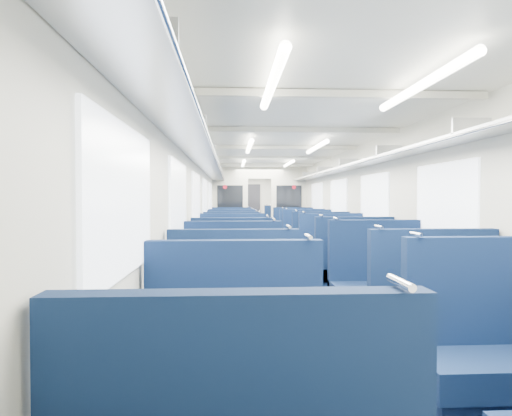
# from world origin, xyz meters

# --- Properties ---
(floor) EXTENTS (2.80, 18.00, 0.01)m
(floor) POSITION_xyz_m (0.00, 0.00, 0.00)
(floor) COLOR black
(floor) RESTS_ON ground
(ceiling) EXTENTS (2.80, 18.00, 0.01)m
(ceiling) POSITION_xyz_m (0.00, 0.00, 2.35)
(ceiling) COLOR silver
(ceiling) RESTS_ON wall_left
(wall_left) EXTENTS (0.02, 18.00, 2.35)m
(wall_left) POSITION_xyz_m (-1.40, 0.00, 1.18)
(wall_left) COLOR beige
(wall_left) RESTS_ON floor
(dado_left) EXTENTS (0.03, 17.90, 0.70)m
(dado_left) POSITION_xyz_m (-1.39, 0.00, 0.35)
(dado_left) COLOR #111E39
(dado_left) RESTS_ON floor
(wall_right) EXTENTS (0.02, 18.00, 2.35)m
(wall_right) POSITION_xyz_m (1.40, 0.00, 1.18)
(wall_right) COLOR beige
(wall_right) RESTS_ON floor
(dado_right) EXTENTS (0.03, 17.90, 0.70)m
(dado_right) POSITION_xyz_m (1.39, 0.00, 0.35)
(dado_right) COLOR #111E39
(dado_right) RESTS_ON floor
(wall_far) EXTENTS (2.80, 0.02, 2.35)m
(wall_far) POSITION_xyz_m (0.00, 9.00, 1.18)
(wall_far) COLOR beige
(wall_far) RESTS_ON floor
(luggage_rack_left) EXTENTS (0.36, 17.40, 0.18)m
(luggage_rack_left) POSITION_xyz_m (-1.21, 0.00, 1.97)
(luggage_rack_left) COLOR #B2B5BA
(luggage_rack_left) RESTS_ON wall_left
(luggage_rack_right) EXTENTS (0.36, 17.40, 0.18)m
(luggage_rack_right) POSITION_xyz_m (1.21, 0.00, 1.97)
(luggage_rack_right) COLOR #B2B5BA
(luggage_rack_right) RESTS_ON wall_right
(windows) EXTENTS (2.78, 15.60, 0.75)m
(windows) POSITION_xyz_m (0.00, -0.46, 1.42)
(windows) COLOR white
(windows) RESTS_ON wall_left
(ceiling_fittings) EXTENTS (2.70, 16.06, 0.11)m
(ceiling_fittings) POSITION_xyz_m (0.00, -0.26, 2.29)
(ceiling_fittings) COLOR beige
(ceiling_fittings) RESTS_ON ceiling
(end_door) EXTENTS (0.75, 0.06, 2.00)m
(end_door) POSITION_xyz_m (0.00, 8.94, 1.00)
(end_door) COLOR black
(end_door) RESTS_ON floor
(bulkhead) EXTENTS (2.80, 0.10, 2.35)m
(bulkhead) POSITION_xyz_m (-0.00, 3.48, 1.23)
(bulkhead) COLOR beige
(bulkhead) RESTS_ON floor
(seat_2) EXTENTS (1.08, 0.60, 1.20)m
(seat_2) POSITION_xyz_m (-0.83, -7.16, 0.37)
(seat_2) COLOR #0E2145
(seat_2) RESTS_ON floor
(seat_3) EXTENTS (1.08, 0.60, 1.20)m
(seat_3) POSITION_xyz_m (0.83, -7.02, 0.37)
(seat_3) COLOR #0E2145
(seat_3) RESTS_ON floor
(seat_4) EXTENTS (1.08, 0.60, 1.20)m
(seat_4) POSITION_xyz_m (-0.83, -5.92, 0.37)
(seat_4) COLOR #0E2145
(seat_4) RESTS_ON floor
(seat_5) EXTENTS (1.08, 0.60, 1.20)m
(seat_5) POSITION_xyz_m (0.83, -5.98, 0.37)
(seat_5) COLOR #0E2145
(seat_5) RESTS_ON floor
(seat_6) EXTENTS (1.08, 0.60, 1.20)m
(seat_6) POSITION_xyz_m (-0.83, -4.93, 0.37)
(seat_6) COLOR #0E2145
(seat_6) RESTS_ON floor
(seat_7) EXTENTS (1.08, 0.60, 1.20)m
(seat_7) POSITION_xyz_m (0.83, -4.76, 0.37)
(seat_7) COLOR #0E2145
(seat_7) RESTS_ON floor
(seat_8) EXTENTS (1.08, 0.60, 1.20)m
(seat_8) POSITION_xyz_m (-0.83, -3.79, 0.37)
(seat_8) COLOR #0E2145
(seat_8) RESTS_ON floor
(seat_9) EXTENTS (1.08, 0.60, 1.20)m
(seat_9) POSITION_xyz_m (0.83, -3.62, 0.37)
(seat_9) COLOR #0E2145
(seat_9) RESTS_ON floor
(seat_10) EXTENTS (1.08, 0.60, 1.20)m
(seat_10) POSITION_xyz_m (-0.83, -2.43, 0.37)
(seat_10) COLOR #0E2145
(seat_10) RESTS_ON floor
(seat_11) EXTENTS (1.08, 0.60, 1.20)m
(seat_11) POSITION_xyz_m (0.83, -2.47, 0.37)
(seat_11) COLOR #0E2145
(seat_11) RESTS_ON floor
(seat_12) EXTENTS (1.08, 0.60, 1.20)m
(seat_12) POSITION_xyz_m (-0.83, -1.29, 0.37)
(seat_12) COLOR #0E2145
(seat_12) RESTS_ON floor
(seat_13) EXTENTS (1.08, 0.60, 1.20)m
(seat_13) POSITION_xyz_m (0.83, -1.35, 0.37)
(seat_13) COLOR #0E2145
(seat_13) RESTS_ON floor
(seat_14) EXTENTS (1.08, 0.60, 1.20)m
(seat_14) POSITION_xyz_m (-0.83, -0.17, 0.37)
(seat_14) COLOR #0E2145
(seat_14) RESTS_ON floor
(seat_15) EXTENTS (1.08, 0.60, 1.20)m
(seat_15) POSITION_xyz_m (0.83, -0.13, 0.37)
(seat_15) COLOR #0E2145
(seat_15) RESTS_ON floor
(seat_16) EXTENTS (1.08, 0.60, 1.20)m
(seat_16) POSITION_xyz_m (-0.83, 0.85, 0.37)
(seat_16) COLOR #0E2145
(seat_16) RESTS_ON floor
(seat_17) EXTENTS (1.08, 0.60, 1.20)m
(seat_17) POSITION_xyz_m (0.83, 0.86, 0.37)
(seat_17) COLOR #0E2145
(seat_17) RESTS_ON floor
(seat_18) EXTENTS (1.08, 0.60, 1.20)m
(seat_18) POSITION_xyz_m (-0.83, 2.16, 0.37)
(seat_18) COLOR #0E2145
(seat_18) RESTS_ON floor
(seat_19) EXTENTS (1.08, 0.60, 1.20)m
(seat_19) POSITION_xyz_m (0.83, 2.05, 0.37)
(seat_19) COLOR #0E2145
(seat_19) RESTS_ON floor
(seat_20) EXTENTS (1.08, 0.60, 1.20)m
(seat_20) POSITION_xyz_m (-0.83, 4.09, 0.37)
(seat_20) COLOR #0E2145
(seat_20) RESTS_ON floor
(seat_21) EXTENTS (1.08, 0.60, 1.20)m
(seat_21) POSITION_xyz_m (0.83, 4.20, 0.37)
(seat_21) COLOR #0E2145
(seat_21) RESTS_ON floor
(seat_22) EXTENTS (1.08, 0.60, 1.20)m
(seat_22) POSITION_xyz_m (-0.83, 5.19, 0.37)
(seat_22) COLOR #0E2145
(seat_22) RESTS_ON floor
(seat_23) EXTENTS (1.08, 0.60, 1.20)m
(seat_23) POSITION_xyz_m (0.83, 5.25, 0.37)
(seat_23) COLOR #0E2145
(seat_23) RESTS_ON floor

